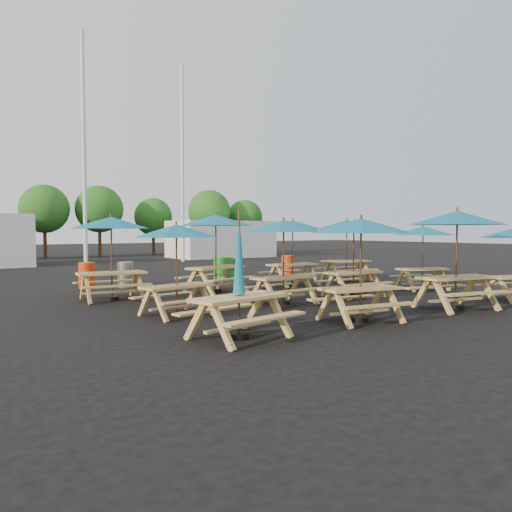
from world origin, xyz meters
TOP-DOWN VIEW (x-y plane):
  - ground at (0.00, 0.00)m, footprint 120.00×120.00m
  - picnic_unit_0 at (-4.51, -4.50)m, footprint 2.07×1.88m
  - picnic_unit_1 at (-4.37, -1.65)m, footprint 2.29×2.29m
  - picnic_unit_2 at (-4.75, 1.71)m, footprint 2.43×2.43m
  - picnic_unit_3 at (-1.48, -4.57)m, footprint 2.42×2.42m
  - picnic_unit_4 at (-1.32, -1.68)m, footprint 2.28×2.28m
  - picnic_unit_5 at (-1.54, 1.47)m, footprint 2.89×2.89m
  - picnic_unit_6 at (1.71, -4.71)m, footprint 2.77×2.77m
  - picnic_unit_7 at (1.31, -1.64)m, footprint 2.22×2.22m
  - picnic_unit_8 at (1.67, 1.67)m, footprint 2.23×2.23m
  - picnic_unit_10 at (4.44, -1.67)m, footprint 2.55×2.55m
  - picnic_unit_11 at (4.41, 1.76)m, footprint 2.61×2.61m
  - waste_bin_0 at (-4.52, 4.96)m, footprint 0.54×0.54m
  - waste_bin_1 at (-3.35, 4.48)m, footprint 0.54×0.54m
  - waste_bin_2 at (0.63, 4.87)m, footprint 0.54×0.54m
  - waste_bin_3 at (0.94, 4.94)m, footprint 0.54×0.54m
  - waste_bin_4 at (3.87, 4.72)m, footprint 0.54×0.54m
  - mast_0 at (-2.00, 14.00)m, footprint 0.20×0.20m
  - mast_1 at (4.50, 16.00)m, footprint 0.20×0.20m
  - event_tent_1 at (9.00, 19.00)m, footprint 7.00×4.00m
  - tree_3 at (-1.75, 24.72)m, footprint 3.36×3.36m
  - tree_4 at (1.90, 24.26)m, footprint 3.41×3.41m
  - tree_5 at (6.22, 24.67)m, footprint 2.94×2.94m
  - tree_6 at (10.23, 22.90)m, footprint 3.38×3.38m
  - tree_7 at (13.63, 22.92)m, footprint 2.95×2.95m

SIDE VIEW (x-z plane):
  - ground at x=0.00m, z-range 0.00..0.00m
  - waste_bin_0 at x=-4.52m, z-range 0.00..0.87m
  - waste_bin_1 at x=-3.35m, z-range 0.00..0.87m
  - waste_bin_2 at x=0.63m, z-range 0.00..0.87m
  - waste_bin_3 at x=0.94m, z-range 0.00..0.87m
  - waste_bin_4 at x=3.87m, z-range 0.00..0.87m
  - picnic_unit_0 at x=-4.51m, z-range -0.21..2.12m
  - event_tent_1 at x=9.00m, z-range 0.00..2.60m
  - picnic_unit_10 at x=4.44m, z-range 0.78..2.88m
  - picnic_unit_1 at x=-4.37m, z-range 0.78..2.89m
  - picnic_unit_7 at x=1.31m, z-range 0.82..3.04m
  - picnic_unit_3 at x=-1.48m, z-range 0.82..3.05m
  - picnic_unit_4 at x=-1.32m, z-range 0.83..3.06m
  - picnic_unit_8 at x=1.67m, z-range 0.86..3.18m
  - picnic_unit_2 at x=-4.75m, z-range 0.87..3.22m
  - picnic_unit_11 at x=4.41m, z-range 0.88..3.24m
  - picnic_unit_6 at x=1.71m, z-range 0.91..3.35m
  - picnic_unit_5 at x=-1.54m, z-range 0.91..3.36m
  - tree_5 at x=6.22m, z-range 0.75..5.20m
  - tree_7 at x=13.63m, z-range 0.75..5.23m
  - tree_3 at x=-1.75m, z-range 0.86..5.95m
  - tree_6 at x=10.23m, z-range 0.86..5.99m
  - tree_4 at x=1.90m, z-range 0.87..6.04m
  - mast_0 at x=-2.00m, z-range 0.00..12.00m
  - mast_1 at x=4.50m, z-range 0.00..12.00m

